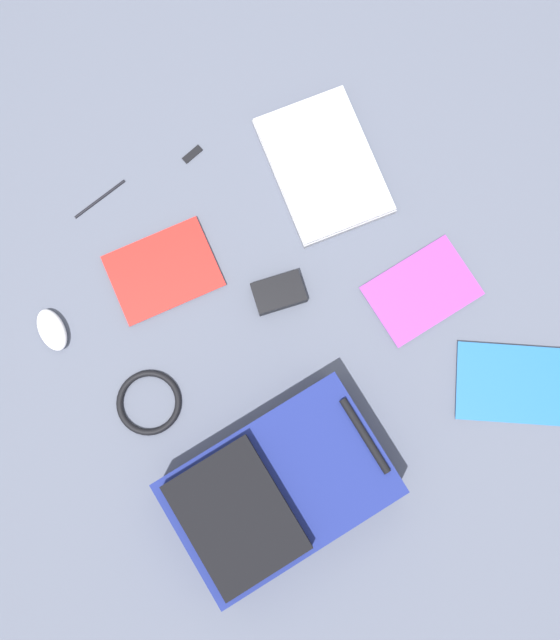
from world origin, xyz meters
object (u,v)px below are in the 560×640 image
(pen_black, at_px, (100,199))
(laptop, at_px, (324,166))
(backpack, at_px, (275,489))
(book_comic, at_px, (421,291))
(book_red, at_px, (163,271))
(usb_stick, at_px, (192,154))
(cable_coil, at_px, (149,403))
(computer_mouse, at_px, (52,330))
(power_brick, at_px, (279,293))
(book_blue, at_px, (516,384))

(pen_black, bearing_deg, laptop, 74.38)
(backpack, relative_size, book_comic, 1.84)
(book_red, bearing_deg, pen_black, -162.46)
(book_comic, relative_size, pen_black, 1.78)
(laptop, xyz_separation_m, pen_black, (-0.15, -0.52, -0.01))
(backpack, xyz_separation_m, usb_stick, (-0.80, 0.13, -0.09))
(backpack, bearing_deg, cable_coil, -146.89)
(book_comic, height_order, cable_coil, book_comic)
(backpack, height_order, book_comic, backpack)
(backpack, relative_size, pen_black, 3.28)
(cable_coil, height_order, pen_black, cable_coil)
(computer_mouse, relative_size, power_brick, 0.89)
(backpack, bearing_deg, book_red, -175.82)
(backpack, xyz_separation_m, book_red, (-0.56, -0.04, -0.08))
(laptop, bearing_deg, book_blue, 16.11)
(power_brick, bearing_deg, book_red, -125.05)
(backpack, relative_size, laptop, 1.40)
(cable_coil, bearing_deg, backpack, 33.11)
(computer_mouse, height_order, usb_stick, computer_mouse)
(book_red, distance_m, computer_mouse, 0.29)
(cable_coil, bearing_deg, pen_black, 171.26)
(cable_coil, bearing_deg, book_red, 151.35)
(backpack, height_order, computer_mouse, backpack)
(backpack, bearing_deg, book_blue, 88.75)
(book_red, relative_size, computer_mouse, 2.34)
(laptop, distance_m, book_red, 0.46)
(power_brick, distance_m, pen_black, 0.49)
(book_blue, height_order, pen_black, book_blue)
(backpack, xyz_separation_m, book_comic, (-0.27, 0.49, -0.08))
(laptop, distance_m, pen_black, 0.54)
(computer_mouse, relative_size, cable_coil, 0.70)
(power_brick, relative_size, usb_stick, 2.25)
(book_blue, xyz_separation_m, cable_coil, (-0.30, -0.79, -0.00))
(backpack, bearing_deg, pen_black, -171.86)
(book_blue, relative_size, computer_mouse, 3.14)
(backpack, height_order, power_brick, backpack)
(book_blue, distance_m, usb_stick, 0.94)
(power_brick, height_order, pen_black, power_brick)
(book_red, height_order, pen_black, book_red)
(backpack, height_order, book_red, backpack)
(computer_mouse, bearing_deg, book_comic, -21.12)
(book_red, height_order, power_brick, power_brick)
(book_red, xyz_separation_m, computer_mouse, (0.03, -0.29, 0.01))
(book_red, bearing_deg, book_comic, 61.55)
(book_red, distance_m, pen_black, 0.24)
(book_blue, height_order, usb_stick, book_blue)
(book_blue, relative_size, power_brick, 2.81)
(usb_stick, bearing_deg, pen_black, -86.87)
(laptop, height_order, pen_black, laptop)
(book_comic, bearing_deg, book_red, -118.45)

